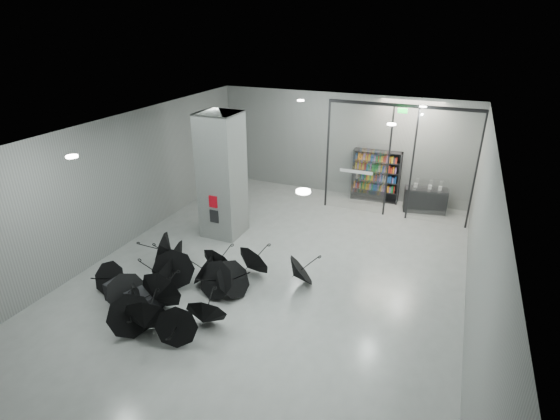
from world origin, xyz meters
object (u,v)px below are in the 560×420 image
at_px(shop_counter, 425,200).
at_px(umbrella_cluster, 185,287).
at_px(column, 222,176).
at_px(bench, 135,295).
at_px(bookshelf, 376,176).

bearing_deg(shop_counter, umbrella_cluster, -131.70).
height_order(column, bench, column).
bearing_deg(bookshelf, column, -132.99).
relative_size(bench, umbrella_cluster, 0.27).
height_order(column, bookshelf, column).
height_order(bookshelf, shop_counter, bookshelf).
relative_size(shop_counter, umbrella_cluster, 0.27).
bearing_deg(column, bookshelf, 49.84).
bearing_deg(umbrella_cluster, column, 104.07).
bearing_deg(umbrella_cluster, bookshelf, 69.65).
bearing_deg(column, bench, -91.90).
distance_m(bench, umbrella_cluster, 1.25).
distance_m(column, bookshelf, 6.30).
xyz_separation_m(bookshelf, umbrella_cluster, (-3.10, -8.36, -0.68)).
height_order(bench, shop_counter, shop_counter).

